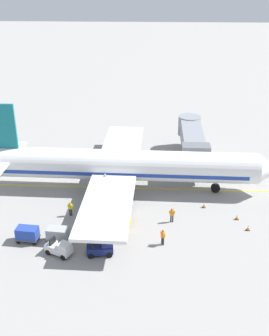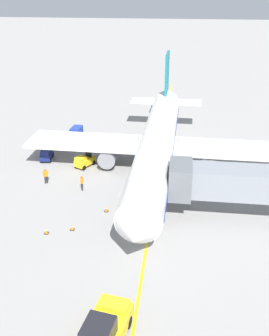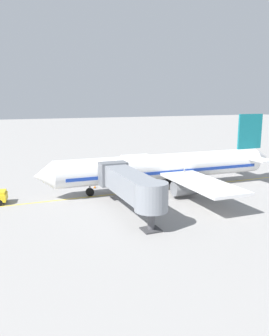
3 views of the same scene
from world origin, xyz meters
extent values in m
plane|color=gray|center=(0.00, 0.00, 0.00)|extent=(400.00, 400.00, 0.00)
cube|color=gold|center=(0.00, 0.00, 0.00)|extent=(0.24, 80.00, 0.01)
cylinder|color=white|center=(0.24, 1.76, 3.29)|extent=(4.21, 32.06, 3.70)
cube|color=#193899|center=(0.24, 1.76, 2.82)|extent=(4.21, 29.50, 0.44)
cone|color=white|center=(0.51, 18.96, 3.29)|extent=(3.66, 2.46, 3.63)
cone|color=white|center=(-0.04, -15.63, 3.58)|extent=(3.19, 2.85, 3.14)
cube|color=black|center=(0.49, 17.16, 3.93)|extent=(2.79, 1.14, 0.60)
cube|color=white|center=(0.22, 0.77, 2.64)|extent=(30.08, 5.68, 0.36)
cylinder|color=gray|center=(-5.26, 1.65, 1.39)|extent=(2.05, 3.23, 2.00)
cylinder|color=gray|center=(5.73, 1.48, 1.39)|extent=(2.05, 3.23, 2.00)
cube|color=#14707A|center=(0.00, -13.23, 7.88)|extent=(0.39, 4.40, 5.50)
cube|color=white|center=(0.00, -13.03, 3.84)|extent=(10.04, 2.76, 0.24)
cylinder|color=black|center=(0.42, 12.96, 0.55)|extent=(0.47, 1.11, 1.10)
cylinder|color=gray|center=(0.42, 12.96, 2.10)|extent=(0.24, 0.24, 2.00)
cylinder|color=black|center=(-2.09, -0.20, 0.55)|extent=(0.47, 1.11, 1.10)
cylinder|color=gray|center=(-2.09, -0.20, 2.10)|extent=(0.24, 0.24, 2.00)
cylinder|color=black|center=(2.51, -0.27, 0.55)|extent=(0.47, 1.11, 1.10)
cylinder|color=gray|center=(2.51, -0.27, 2.10)|extent=(0.24, 0.24, 2.00)
cube|color=gray|center=(-7.87, 10.60, 3.49)|extent=(12.40, 2.80, 2.60)
cube|color=slate|center=(-2.47, 10.60, 3.49)|extent=(2.00, 3.50, 2.99)
cylinder|color=gray|center=(-14.07, 10.60, 3.49)|extent=(3.36, 3.36, 2.86)
cylinder|color=#4C4C51|center=(-14.07, 10.60, 1.09)|extent=(0.70, 0.70, 2.19)
cube|color=#38383A|center=(-14.07, 10.60, 0.08)|extent=(1.80, 1.80, 0.16)
cube|color=gold|center=(1.28, 24.17, 1.48)|extent=(2.03, 1.40, 0.36)
cylinder|color=black|center=(2.22, 24.12, 0.40)|extent=(0.48, 0.85, 0.80)
cube|color=silver|center=(13.68, -3.45, 0.63)|extent=(2.12, 2.77, 0.70)
cube|color=silver|center=(13.97, -2.82, 1.20)|extent=(1.36, 1.38, 0.44)
cube|color=black|center=(13.40, -4.07, 1.30)|extent=(0.83, 0.49, 0.64)
cylinder|color=black|center=(13.74, -3.33, 1.28)|extent=(0.18, 0.27, 0.54)
cylinder|color=black|center=(13.55, -2.43, 0.28)|extent=(0.41, 0.59, 0.56)
cylinder|color=black|center=(14.54, -2.87, 0.28)|extent=(0.41, 0.59, 0.56)
cylinder|color=black|center=(12.83, -4.02, 0.28)|extent=(0.41, 0.59, 0.56)
cylinder|color=black|center=(13.82, -4.47, 0.28)|extent=(0.41, 0.59, 0.56)
cube|color=navy|center=(13.53, 0.46, 0.63)|extent=(1.53, 2.64, 0.70)
cube|color=navy|center=(13.44, 1.14, 1.20)|extent=(1.15, 1.18, 0.44)
cube|color=black|center=(13.62, -0.22, 1.30)|extent=(0.85, 0.27, 0.64)
cylinder|color=black|center=(13.51, 0.58, 1.28)|extent=(0.11, 0.27, 0.54)
cylinder|color=black|center=(12.88, 1.25, 0.28)|extent=(0.27, 0.58, 0.56)
cylinder|color=black|center=(13.95, 1.40, 0.28)|extent=(0.27, 0.58, 0.56)
cylinder|color=black|center=(13.11, -0.48, 0.28)|extent=(0.27, 0.58, 0.56)
cylinder|color=black|center=(14.18, -0.33, 0.28)|extent=(0.27, 0.58, 0.56)
cube|color=gold|center=(8.52, 1.78, 0.63)|extent=(2.21, 2.77, 0.70)
cube|color=gold|center=(8.83, 2.39, 1.20)|extent=(1.39, 1.40, 0.44)
cube|color=black|center=(8.20, 1.17, 1.30)|extent=(0.82, 0.52, 0.64)
cylinder|color=black|center=(8.57, 1.89, 1.28)|extent=(0.19, 0.27, 0.54)
cylinder|color=black|center=(8.43, 2.80, 0.28)|extent=(0.43, 0.59, 0.56)
cylinder|color=black|center=(9.40, 2.31, 0.28)|extent=(0.43, 0.59, 0.56)
cylinder|color=black|center=(7.64, 1.25, 0.28)|extent=(0.43, 0.59, 0.56)
cylinder|color=black|center=(8.60, 0.76, 0.28)|extent=(0.43, 0.59, 0.56)
cube|color=#4C4C51|center=(11.72, -3.95, 0.42)|extent=(1.50, 2.31, 0.12)
cube|color=#999EA3|center=(11.72, -3.95, 1.03)|extent=(1.42, 2.19, 1.10)
cylinder|color=#4C4C51|center=(11.85, -2.50, 0.41)|extent=(0.13, 0.70, 0.07)
cylinder|color=black|center=(11.24, -3.08, 0.18)|extent=(0.15, 0.37, 0.36)
cylinder|color=black|center=(12.34, -3.18, 0.18)|extent=(0.15, 0.37, 0.36)
cylinder|color=black|center=(11.09, -4.72, 0.18)|extent=(0.15, 0.37, 0.36)
cylinder|color=black|center=(12.19, -4.82, 0.18)|extent=(0.15, 0.37, 0.36)
cube|color=#4C4C51|center=(11.78, -6.99, 0.42)|extent=(1.50, 2.31, 0.12)
cube|color=#233D9E|center=(11.78, -6.99, 1.03)|extent=(1.42, 2.19, 1.10)
cylinder|color=#4C4C51|center=(11.91, -5.55, 0.41)|extent=(0.13, 0.70, 0.07)
cylinder|color=black|center=(11.31, -6.12, 0.18)|extent=(0.15, 0.37, 0.36)
cylinder|color=black|center=(12.41, -6.22, 0.18)|extent=(0.15, 0.37, 0.36)
cylinder|color=black|center=(11.16, -7.76, 0.18)|extent=(0.15, 0.37, 0.36)
cylinder|color=black|center=(12.26, -7.86, 0.18)|extent=(0.15, 0.37, 0.36)
cylinder|color=#232328|center=(6.74, -3.77, 0.42)|extent=(0.15, 0.15, 0.85)
cylinder|color=#232328|center=(6.76, -3.57, 0.42)|extent=(0.15, 0.15, 0.85)
cube|color=yellow|center=(6.75, -3.67, 1.15)|extent=(0.28, 0.41, 0.60)
cylinder|color=yellow|center=(6.72, -3.92, 1.10)|extent=(0.12, 0.23, 0.57)
cylinder|color=yellow|center=(6.78, -3.42, 1.10)|extent=(0.12, 0.23, 0.57)
sphere|color=tan|center=(6.75, -3.67, 1.58)|extent=(0.22, 0.22, 0.22)
cube|color=red|center=(6.75, -3.67, 1.60)|extent=(0.11, 0.27, 0.10)
cylinder|color=#232328|center=(7.46, 7.34, 0.42)|extent=(0.15, 0.15, 0.85)
cylinder|color=#232328|center=(7.44, 7.54, 0.42)|extent=(0.15, 0.15, 0.85)
cube|color=orange|center=(7.45, 7.44, 1.15)|extent=(0.27, 0.40, 0.60)
cylinder|color=orange|center=(7.47, 7.19, 1.10)|extent=(0.11, 0.23, 0.57)
cylinder|color=orange|center=(7.43, 7.69, 1.10)|extent=(0.11, 0.23, 0.57)
sphere|color=tan|center=(7.45, 7.44, 1.58)|extent=(0.22, 0.22, 0.22)
cube|color=red|center=(7.45, 7.44, 1.60)|extent=(0.10, 0.27, 0.10)
cylinder|color=#232328|center=(11.69, 6.48, 0.42)|extent=(0.15, 0.15, 0.85)
cylinder|color=#232328|center=(11.54, 6.35, 0.42)|extent=(0.15, 0.15, 0.85)
cube|color=orange|center=(11.61, 6.42, 1.15)|extent=(0.44, 0.43, 0.60)
cylinder|color=orange|center=(11.80, 6.59, 1.10)|extent=(0.22, 0.22, 0.57)
cylinder|color=orange|center=(11.43, 6.24, 1.10)|extent=(0.22, 0.22, 0.57)
sphere|color=#997051|center=(11.61, 6.42, 1.58)|extent=(0.22, 0.22, 0.22)
cube|color=red|center=(11.61, 6.42, 1.60)|extent=(0.25, 0.24, 0.10)
cube|color=black|center=(8.63, 15.34, 0.02)|extent=(0.36, 0.36, 0.04)
cone|color=orange|center=(8.63, 15.34, 0.32)|extent=(0.30, 0.30, 0.55)
cylinder|color=white|center=(8.63, 15.34, 0.34)|extent=(0.21, 0.21, 0.06)
cube|color=black|center=(6.59, 14.56, 0.02)|extent=(0.36, 0.36, 0.04)
cone|color=orange|center=(6.59, 14.56, 0.32)|extent=(0.30, 0.30, 0.55)
cylinder|color=white|center=(6.59, 14.56, 0.34)|extent=(0.21, 0.21, 0.06)
cube|color=black|center=(4.23, 11.22, 0.02)|extent=(0.36, 0.36, 0.04)
cone|color=orange|center=(4.23, 11.22, 0.32)|extent=(0.30, 0.30, 0.55)
cylinder|color=white|center=(4.23, 11.22, 0.34)|extent=(0.21, 0.21, 0.06)
camera|label=1|loc=(45.08, 5.41, 24.11)|focal=43.81mm
camera|label=2|loc=(-2.22, 42.07, 19.42)|focal=42.03mm
camera|label=3|loc=(-43.34, 24.40, 12.82)|focal=36.61mm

